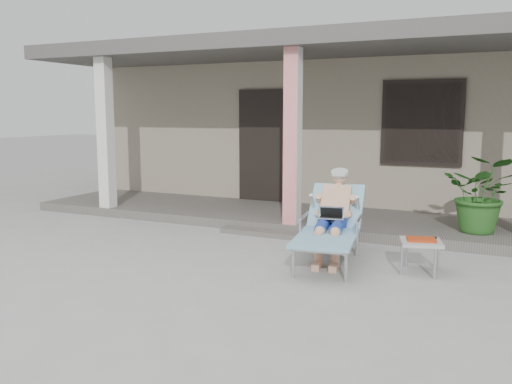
% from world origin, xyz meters
% --- Properties ---
extents(ground, '(60.00, 60.00, 0.00)m').
position_xyz_m(ground, '(0.00, 0.00, 0.00)').
color(ground, '#9E9E99').
rests_on(ground, ground).
extents(house, '(10.40, 5.40, 3.30)m').
position_xyz_m(house, '(0.00, 6.50, 1.67)').
color(house, gray).
rests_on(house, ground).
extents(porch_deck, '(10.00, 2.00, 0.15)m').
position_xyz_m(porch_deck, '(0.00, 3.00, 0.07)').
color(porch_deck, '#605B56').
rests_on(porch_deck, ground).
extents(porch_overhang, '(10.00, 2.30, 2.85)m').
position_xyz_m(porch_overhang, '(0.00, 2.95, 2.79)').
color(porch_overhang, silver).
rests_on(porch_overhang, porch_deck).
extents(porch_step, '(2.00, 0.30, 0.07)m').
position_xyz_m(porch_step, '(0.00, 1.85, 0.04)').
color(porch_step, '#605B56').
rests_on(porch_step, ground).
extents(lounger, '(0.92, 1.85, 1.17)m').
position_xyz_m(lounger, '(0.98, 0.95, 0.72)').
color(lounger, '#B7B7BC').
rests_on(lounger, ground).
extents(side_table, '(0.55, 0.55, 0.40)m').
position_xyz_m(side_table, '(2.07, 0.84, 0.34)').
color(side_table, '#A7A7A2').
rests_on(side_table, ground).
extents(potted_palm, '(1.11, 1.00, 1.09)m').
position_xyz_m(potted_palm, '(2.63, 2.70, 0.70)').
color(potted_palm, '#26591E').
rests_on(potted_palm, porch_deck).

